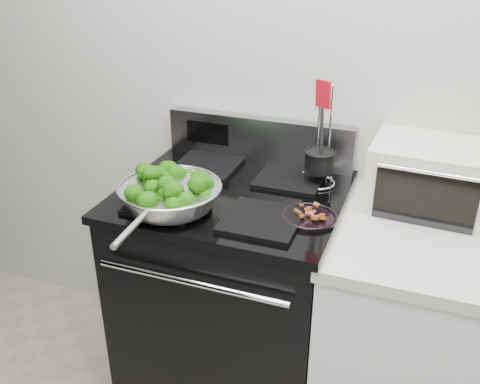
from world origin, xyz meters
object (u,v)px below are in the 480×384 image
at_px(bacon_plate, 310,214).
at_px(toaster_oven, 431,176).
at_px(skillet, 170,195).
at_px(utensil_holder, 319,167).
at_px(gas_range, 233,295).

xyz_separation_m(bacon_plate, toaster_oven, (0.35, 0.29, 0.07)).
bearing_deg(skillet, toaster_oven, 22.06).
bearing_deg(skillet, utensil_holder, 37.45).
height_order(skillet, bacon_plate, skillet).
xyz_separation_m(skillet, toaster_oven, (0.80, 0.38, 0.03)).
height_order(bacon_plate, utensil_holder, utensil_holder).
height_order(gas_range, bacon_plate, gas_range).
relative_size(skillet, toaster_oven, 1.33).
relative_size(gas_range, utensil_holder, 2.89).
bearing_deg(utensil_holder, skillet, -114.17).
height_order(bacon_plate, toaster_oven, toaster_oven).
height_order(gas_range, toaster_oven, toaster_oven).
xyz_separation_m(gas_range, skillet, (-0.14, -0.20, 0.52)).
height_order(utensil_holder, toaster_oven, utensil_holder).
relative_size(skillet, utensil_holder, 1.42).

